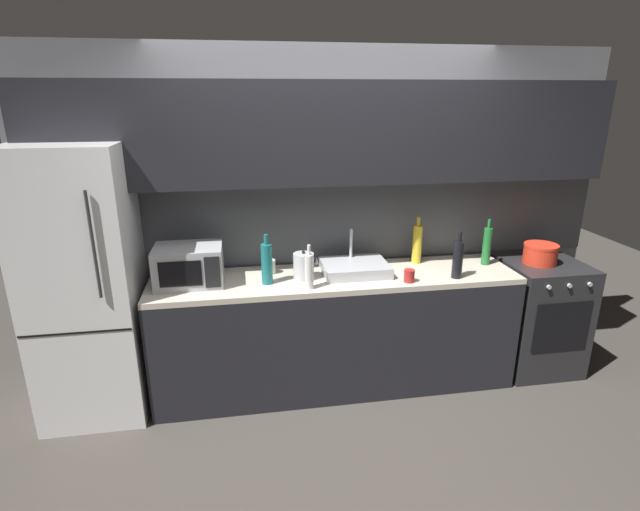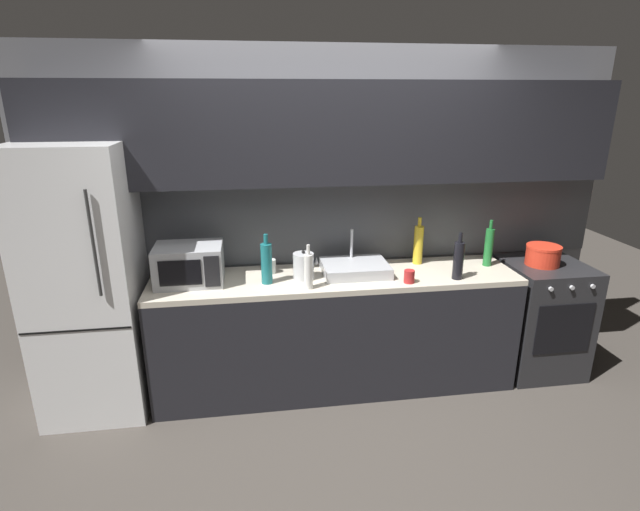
# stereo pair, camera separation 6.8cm
# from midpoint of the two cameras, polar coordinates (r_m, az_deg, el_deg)

# --- Properties ---
(ground_plane) EXTENTS (10.00, 10.00, 0.00)m
(ground_plane) POSITION_cam_midpoint_polar(r_m,az_deg,el_deg) (3.28, 4.45, -22.96)
(ground_plane) COLOR #3D3833
(back_wall) EXTENTS (4.41, 0.44, 2.50)m
(back_wall) POSITION_cam_midpoint_polar(r_m,az_deg,el_deg) (3.69, 0.52, 8.77)
(back_wall) COLOR slate
(back_wall) RESTS_ON ground
(counter_run) EXTENTS (2.67, 0.60, 0.90)m
(counter_run) POSITION_cam_midpoint_polar(r_m,az_deg,el_deg) (3.76, 1.28, -8.78)
(counter_run) COLOR black
(counter_run) RESTS_ON ground
(refrigerator) EXTENTS (0.68, 0.69, 1.88)m
(refrigerator) POSITION_cam_midpoint_polar(r_m,az_deg,el_deg) (3.66, -26.07, -3.13)
(refrigerator) COLOR white
(refrigerator) RESTS_ON ground
(oven_range) EXTENTS (0.60, 0.62, 0.90)m
(oven_range) POSITION_cam_midpoint_polar(r_m,az_deg,el_deg) (4.37, 23.56, -6.38)
(oven_range) COLOR #232326
(oven_range) RESTS_ON ground
(microwave) EXTENTS (0.46, 0.35, 0.27)m
(microwave) POSITION_cam_midpoint_polar(r_m,az_deg,el_deg) (3.51, -15.54, -1.09)
(microwave) COLOR #A8AAAF
(microwave) RESTS_ON counter_run
(sink_basin) EXTENTS (0.48, 0.38, 0.30)m
(sink_basin) POSITION_cam_midpoint_polar(r_m,az_deg,el_deg) (3.62, 3.51, -1.42)
(sink_basin) COLOR #ADAFB5
(sink_basin) RESTS_ON counter_run
(kettle) EXTENTS (0.18, 0.15, 0.21)m
(kettle) POSITION_cam_midpoint_polar(r_m,az_deg,el_deg) (3.48, -2.47, -1.25)
(kettle) COLOR #B7BABF
(kettle) RESTS_ON counter_run
(wine_bottle_green) EXTENTS (0.06, 0.06, 0.36)m
(wine_bottle_green) POSITION_cam_midpoint_polar(r_m,az_deg,el_deg) (3.96, 18.37, 1.09)
(wine_bottle_green) COLOR #1E6B2D
(wine_bottle_green) RESTS_ON counter_run
(wine_bottle_yellow) EXTENTS (0.07, 0.07, 0.37)m
(wine_bottle_yellow) POSITION_cam_midpoint_polar(r_m,az_deg,el_deg) (3.86, 10.73, 1.35)
(wine_bottle_yellow) COLOR gold
(wine_bottle_yellow) RESTS_ON counter_run
(wine_bottle_white) EXTENTS (0.06, 0.06, 0.31)m
(wine_bottle_white) POSITION_cam_midpoint_polar(r_m,az_deg,el_deg) (3.30, -1.88, -1.82)
(wine_bottle_white) COLOR silver
(wine_bottle_white) RESTS_ON counter_run
(wine_bottle_teal) EXTENTS (0.08, 0.08, 0.35)m
(wine_bottle_teal) POSITION_cam_midpoint_polar(r_m,az_deg,el_deg) (3.40, -6.78, -0.90)
(wine_bottle_teal) COLOR #19666B
(wine_bottle_teal) RESTS_ON counter_run
(wine_bottle_dark) EXTENTS (0.07, 0.07, 0.34)m
(wine_bottle_dark) POSITION_cam_midpoint_polar(r_m,az_deg,el_deg) (3.61, 15.21, -0.40)
(wine_bottle_dark) COLOR black
(wine_bottle_dark) RESTS_ON counter_run
(mug_clear) EXTENTS (0.08, 0.08, 0.10)m
(mug_clear) POSITION_cam_midpoint_polar(r_m,az_deg,el_deg) (3.62, -6.36, -1.30)
(mug_clear) COLOR silver
(mug_clear) RESTS_ON counter_run
(mug_red) EXTENTS (0.07, 0.07, 0.09)m
(mug_red) POSITION_cam_midpoint_polar(r_m,az_deg,el_deg) (3.49, 9.79, -2.35)
(mug_red) COLOR #A82323
(mug_red) RESTS_ON counter_run
(cooking_pot) EXTENTS (0.26, 0.26, 0.15)m
(cooking_pot) POSITION_cam_midpoint_polar(r_m,az_deg,el_deg) (4.16, 23.82, 0.18)
(cooking_pot) COLOR red
(cooking_pot) RESTS_ON oven_range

